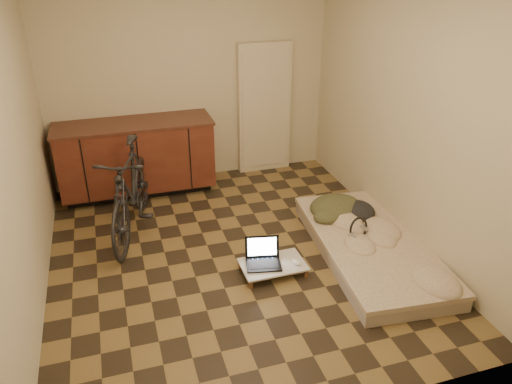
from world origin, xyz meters
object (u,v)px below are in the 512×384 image
object	(u,v)px
futon	(370,247)
laptop	(263,258)
bicycle	(130,186)
lap_desk	(273,265)

from	to	relation	value
futon	laptop	world-z (taller)	laptop
bicycle	laptop	world-z (taller)	bicycle
bicycle	laptop	bearing A→B (deg)	-28.43
futon	lap_desk	distance (m)	1.03
lap_desk	laptop	bearing A→B (deg)	147.16
lap_desk	laptop	size ratio (longest dim) A/B	1.62
futon	lap_desk	xyz separation A→B (m)	(-1.03, -0.01, -0.00)
futon	bicycle	bearing A→B (deg)	157.88
laptop	bicycle	bearing A→B (deg)	146.64
futon	laptop	xyz separation A→B (m)	(-1.11, 0.04, 0.06)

